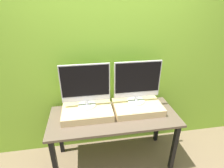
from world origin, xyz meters
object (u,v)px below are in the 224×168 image
Objects in this scene: keyboard_right at (141,110)px; keyboard_left at (88,115)px; monitor_right at (137,81)px; monitor_left at (86,85)px.

keyboard_left is at bearing 180.00° from keyboard_right.
monitor_left is at bearing 180.00° from monitor_right.
monitor_right reaches higher than keyboard_left.
keyboard_right is at bearing 0.00° from keyboard_left.
monitor_left reaches higher than keyboard_right.
monitor_right is at bearing 18.60° from keyboard_left.
monitor_left and monitor_right have the same top height.
monitor_right is at bearing 90.00° from keyboard_right.
monitor_right is at bearing 0.00° from monitor_left.
keyboard_right is (0.00, -0.21, -0.27)m from monitor_right.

